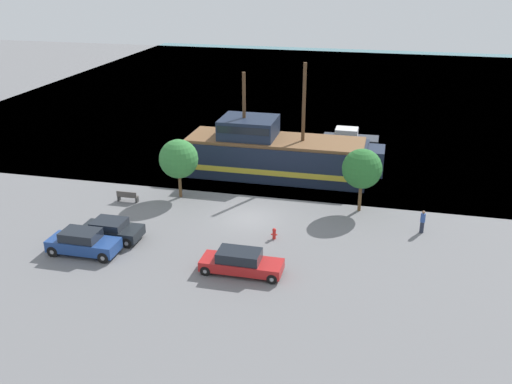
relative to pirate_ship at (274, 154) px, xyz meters
The scene contains 12 objects.
ground_plane 9.19m from the pirate_ship, 89.36° to the right, with size 160.00×160.00×0.00m, color slate.
water_surface 35.05m from the pirate_ship, 89.83° to the left, with size 80.00×80.00×0.00m, color teal.
pirate_ship is the anchor object (origin of this frame).
moored_boat_dockside 11.61m from the pirate_ship, 61.62° to the left, with size 5.41×2.30×1.60m.
parked_car_curb_front 16.56m from the pirate_ship, 85.00° to the right, with size 4.78×1.77×1.42m.
parked_car_curb_mid 16.34m from the pirate_ship, 118.82° to the right, with size 3.91×1.96×1.35m.
parked_car_curb_rear 18.63m from the pirate_ship, 117.69° to the right, with size 4.39×1.80×1.56m.
fire_hydrant 12.08m from the pirate_ship, 78.27° to the right, with size 0.42×0.25×0.76m.
bench_promenade_east 12.72m from the pirate_ship, 139.15° to the right, with size 1.58×0.45×0.85m.
pedestrian_walking_near 14.65m from the pirate_ship, 35.78° to the right, with size 0.32×0.32×1.59m.
tree_row_east 8.89m from the pirate_ship, 133.07° to the right, with size 2.95×2.95×4.57m.
tree_row_mideast 9.64m from the pirate_ship, 37.87° to the right, with size 2.85×2.85×4.66m.
Camera 1 is at (8.90, -35.47, 16.98)m, focal length 40.00 mm.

